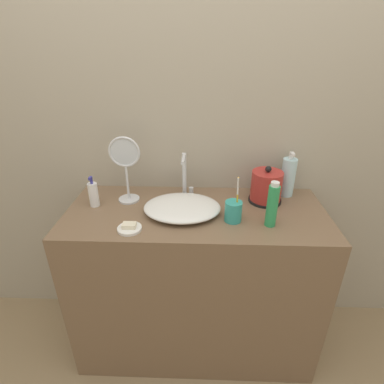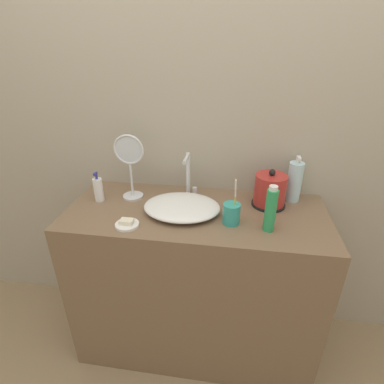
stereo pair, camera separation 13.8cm
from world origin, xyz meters
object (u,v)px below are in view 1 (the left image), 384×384
electric_kettle (266,188)px  shampoo_bottle (272,205)px  toothbrush_cup (233,211)px  lotion_bottle (94,194)px  mouthwash_bottle (288,177)px  faucet (185,174)px  vanity_mirror (126,165)px

electric_kettle → shampoo_bottle: shampoo_bottle is taller
toothbrush_cup → lotion_bottle: (-0.66, 0.11, 0.01)m
lotion_bottle → mouthwash_bottle: size_ratio=0.66×
faucet → electric_kettle: bearing=-6.9°
faucet → vanity_mirror: (-0.28, -0.06, 0.07)m
electric_kettle → vanity_mirror: 0.70m
shampoo_bottle → vanity_mirror: (-0.67, 0.21, 0.09)m
vanity_mirror → toothbrush_cup: bearing=-19.2°
lotion_bottle → shampoo_bottle: (0.82, -0.15, 0.04)m
faucet → lotion_bottle: 0.46m
shampoo_bottle → faucet: bearing=145.0°
toothbrush_cup → lotion_bottle: 0.67m
electric_kettle → toothbrush_cup: 0.26m
lotion_bottle → toothbrush_cup: bearing=-9.8°
faucet → shampoo_bottle: bearing=-35.0°
electric_kettle → shampoo_bottle: 0.22m
shampoo_bottle → mouthwash_bottle: size_ratio=0.88×
faucet → mouthwash_bottle: (0.53, 0.03, -0.02)m
faucet → toothbrush_cup: 0.34m
electric_kettle → vanity_mirror: size_ratio=0.57×
electric_kettle → mouthwash_bottle: size_ratio=0.80×
toothbrush_cup → lotion_bottle: size_ratio=1.41×
faucet → mouthwash_bottle: mouthwash_bottle is taller
electric_kettle → vanity_mirror: bearing=-178.9°
electric_kettle → mouthwash_bottle: (0.12, 0.08, 0.03)m
lotion_bottle → mouthwash_bottle: (0.96, 0.15, 0.04)m
toothbrush_cup → mouthwash_bottle: mouthwash_bottle is taller
electric_kettle → lotion_bottle: bearing=-174.8°
electric_kettle → toothbrush_cup: (-0.18, -0.19, -0.02)m
toothbrush_cup → vanity_mirror: (-0.51, 0.18, 0.14)m
electric_kettle → lotion_bottle: 0.84m
lotion_bottle → shampoo_bottle: 0.84m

